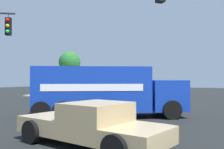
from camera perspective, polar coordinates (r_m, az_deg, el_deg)
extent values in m
plane|color=black|center=(16.40, 3.74, -8.43)|extent=(100.00, 100.00, 0.00)
cube|color=beige|center=(33.62, -5.51, -4.50)|extent=(11.25, 11.25, 0.14)
cube|color=#1438AD|center=(14.32, -4.46, -3.23)|extent=(5.65, 6.44, 2.43)
cube|color=#1438AD|center=(15.03, 11.90, -4.50)|extent=(3.06, 2.96, 1.70)
cube|color=black|center=(15.29, 14.96, -3.15)|extent=(1.67, 1.27, 0.88)
cube|color=#B2B2B7|center=(14.69, -16.47, -8.51)|extent=(1.97, 1.54, 0.21)
cube|color=white|center=(15.52, -4.55, -2.61)|extent=(3.14, 4.22, 0.36)
cube|color=white|center=(13.11, -4.35, -2.91)|extent=(3.14, 4.22, 0.36)
cylinder|color=black|center=(16.25, 10.41, -6.71)|extent=(0.82, 0.97, 1.00)
cylinder|color=black|center=(13.90, 13.26, -7.67)|extent=(0.82, 0.97, 1.00)
cylinder|color=black|center=(15.68, -10.17, -6.92)|extent=(0.82, 0.97, 1.00)
cylinder|color=black|center=(13.22, -11.03, -8.03)|extent=(0.82, 0.97, 1.00)
cylinder|color=black|center=(15.79, -13.99, -6.86)|extent=(0.82, 0.97, 1.00)
cylinder|color=black|center=(13.36, -15.56, -7.93)|extent=(0.82, 0.97, 1.00)
cylinder|color=#38383D|center=(15.39, -22.06, 12.06)|extent=(0.03, 0.03, 0.25)
cube|color=black|center=(15.27, -22.08, 9.87)|extent=(0.42, 0.42, 0.95)
sphere|color=red|center=(15.16, -22.23, 11.16)|extent=(0.20, 0.20, 0.20)
sphere|color=#EFA314|center=(15.10, -22.24, 10.01)|extent=(0.20, 0.20, 0.20)
sphere|color=#19CC4C|center=(15.04, -22.24, 8.85)|extent=(0.20, 0.20, 0.20)
cube|color=tan|center=(7.29, 6.37, -13.59)|extent=(2.10, 1.71, 0.50)
cube|color=tan|center=(8.16, -3.46, -10.09)|extent=(2.13, 1.91, 1.10)
cube|color=black|center=(8.12, -3.45, -8.07)|extent=(1.94, 1.62, 0.48)
cube|color=tan|center=(9.51, -12.07, -10.46)|extent=(2.16, 2.20, 0.55)
cylinder|color=black|center=(8.24, 9.25, -13.18)|extent=(0.32, 0.78, 0.76)
cylinder|color=black|center=(6.59, 0.63, -16.31)|extent=(0.32, 0.78, 0.76)
cylinder|color=black|center=(10.29, -8.16, -10.73)|extent=(0.32, 0.78, 0.76)
cylinder|color=black|center=(9.02, -17.53, -12.08)|extent=(0.32, 0.78, 0.76)
cylinder|color=navy|center=(36.50, -7.26, -3.49)|extent=(0.14, 0.14, 0.79)
cylinder|color=navy|center=(36.67, -7.31, -3.48)|extent=(0.14, 0.14, 0.79)
cube|color=gold|center=(36.56, -7.29, -2.41)|extent=(0.39, 0.40, 0.59)
sphere|color=tan|center=(36.55, -7.28, -1.77)|extent=(0.21, 0.21, 0.21)
cylinder|color=gold|center=(36.34, -7.22, -2.37)|extent=(0.09, 0.09, 0.53)
cylinder|color=gold|center=(36.77, -7.35, -2.35)|extent=(0.09, 0.09, 0.53)
cube|color=white|center=(38.98, -9.59, -3.21)|extent=(0.08, 0.04, 0.95)
cube|color=white|center=(38.84, -9.76, -3.22)|extent=(0.08, 0.04, 0.95)
cube|color=white|center=(38.71, -9.93, -3.22)|extent=(0.08, 0.04, 0.95)
cube|color=white|center=(38.57, -10.11, -3.23)|extent=(0.08, 0.04, 0.95)
cube|color=white|center=(38.44, -10.29, -3.24)|extent=(0.08, 0.04, 0.95)
cube|color=white|center=(38.30, -10.46, -3.24)|extent=(0.08, 0.04, 0.95)
cube|color=white|center=(38.17, -10.64, -3.25)|extent=(0.08, 0.04, 0.95)
cube|color=white|center=(38.03, -10.82, -3.26)|extent=(0.08, 0.04, 0.95)
cube|color=white|center=(37.90, -11.01, -3.27)|extent=(0.08, 0.04, 0.95)
cube|color=white|center=(37.77, -11.19, -3.27)|extent=(0.08, 0.04, 0.95)
cube|color=white|center=(37.63, -11.37, -3.28)|extent=(0.08, 0.04, 0.95)
cube|color=white|center=(37.50, -11.56, -3.29)|extent=(0.08, 0.04, 0.95)
cube|color=white|center=(37.37, -11.75, -3.30)|extent=(0.08, 0.04, 0.95)
cube|color=white|center=(37.24, -11.93, -3.30)|extent=(0.08, 0.04, 0.95)
cube|color=white|center=(37.10, -12.12, -3.31)|extent=(0.08, 0.04, 0.95)
cube|color=white|center=(36.97, -12.32, -3.32)|extent=(0.08, 0.04, 0.95)
cube|color=white|center=(36.84, -12.51, -3.33)|extent=(0.08, 0.04, 0.95)
cube|color=white|center=(36.71, -12.70, -3.33)|extent=(0.08, 0.04, 0.95)
cube|color=white|center=(36.58, -12.90, -3.34)|extent=(0.08, 0.04, 0.95)
cube|color=white|center=(36.45, -13.09, -3.35)|extent=(0.08, 0.04, 0.95)
cube|color=white|center=(36.32, -13.29, -3.36)|extent=(0.08, 0.04, 0.95)
cube|color=white|center=(36.20, -13.49, -3.36)|extent=(0.08, 0.04, 0.95)
cube|color=white|center=(36.07, -13.69, -3.37)|extent=(0.08, 0.04, 0.95)
cube|color=white|center=(35.94, -13.89, -3.38)|extent=(0.08, 0.04, 0.95)
cube|color=white|center=(35.81, -14.10, -3.39)|extent=(0.08, 0.04, 0.95)
cube|color=white|center=(35.69, -14.30, -3.40)|extent=(0.08, 0.04, 0.95)
cube|color=white|center=(35.56, -14.51, -3.40)|extent=(0.08, 0.04, 0.95)
cube|color=white|center=(35.43, -14.72, -3.41)|extent=(0.08, 0.04, 0.95)
cube|color=white|center=(35.31, -14.93, -3.42)|extent=(0.08, 0.04, 0.95)
cube|color=white|center=(35.18, -15.14, -3.43)|extent=(0.08, 0.04, 0.95)
cube|color=white|center=(37.04, -12.24, -2.95)|extent=(5.32, 0.03, 0.07)
cube|color=white|center=(37.06, -12.24, -3.61)|extent=(5.32, 0.03, 0.07)
cylinder|color=brown|center=(33.73, -9.42, -1.72)|extent=(0.32, 0.32, 3.11)
sphere|color=#236628|center=(33.80, -9.40, 2.72)|extent=(2.83, 2.83, 2.83)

